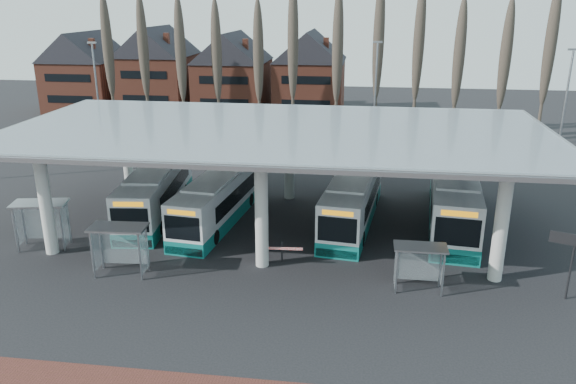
# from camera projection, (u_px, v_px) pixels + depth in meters

# --- Properties ---
(ground) EXTENTS (140.00, 140.00, 0.00)m
(ground) POSITION_uv_depth(u_px,v_px,m) (253.00, 287.00, 27.75)
(ground) COLOR black
(ground) RESTS_ON ground
(station_canopy) EXTENTS (32.00, 16.00, 6.34)m
(station_canopy) POSITION_uv_depth(u_px,v_px,m) (277.00, 138.00, 33.42)
(station_canopy) COLOR #BABAB5
(station_canopy) RESTS_ON ground
(poplar_row) EXTENTS (45.10, 1.10, 14.50)m
(poplar_row) POSITION_uv_depth(u_px,v_px,m) (315.00, 50.00, 55.87)
(poplar_row) COLOR #473D33
(poplar_row) RESTS_ON ground
(townhouse_row) EXTENTS (36.80, 10.30, 12.25)m
(townhouse_row) POSITION_uv_depth(u_px,v_px,m) (195.00, 65.00, 69.10)
(townhouse_row) COLOR brown
(townhouse_row) RESTS_ON ground
(lamp_post_a) EXTENTS (0.80, 0.16, 10.17)m
(lamp_post_a) POSITION_uv_depth(u_px,v_px,m) (98.00, 99.00, 48.94)
(lamp_post_a) COLOR slate
(lamp_post_a) RESTS_ON ground
(lamp_post_b) EXTENTS (0.80, 0.16, 10.17)m
(lamp_post_b) POSITION_uv_depth(u_px,v_px,m) (375.00, 97.00, 49.66)
(lamp_post_b) COLOR slate
(lamp_post_b) RESTS_ON ground
(lamp_post_c) EXTENTS (0.80, 0.16, 10.17)m
(lamp_post_c) POSITION_uv_depth(u_px,v_px,m) (563.00, 114.00, 42.26)
(lamp_post_c) COLOR slate
(lamp_post_c) RESTS_ON ground
(bus_0) EXTENTS (3.61, 11.68, 3.19)m
(bus_0) POSITION_uv_depth(u_px,v_px,m) (156.00, 191.00, 37.07)
(bus_0) COLOR white
(bus_0) RESTS_ON ground
(bus_1) EXTENTS (3.55, 11.23, 3.07)m
(bus_1) POSITION_uv_depth(u_px,v_px,m) (219.00, 199.00, 35.75)
(bus_1) COLOR white
(bus_1) RESTS_ON ground
(bus_2) EXTENTS (3.83, 11.65, 3.18)m
(bus_2) POSITION_uv_depth(u_px,v_px,m) (353.00, 200.00, 35.57)
(bus_2) COLOR white
(bus_2) RESTS_ON ground
(bus_3) EXTENTS (4.00, 12.72, 3.47)m
(bus_3) POSITION_uv_depth(u_px,v_px,m) (453.00, 198.00, 35.35)
(bus_3) COLOR white
(bus_3) RESTS_ON ground
(shelter_0) EXTENTS (3.20, 2.04, 2.76)m
(shelter_0) POSITION_uv_depth(u_px,v_px,m) (42.00, 214.00, 31.75)
(shelter_0) COLOR gray
(shelter_0) RESTS_ON ground
(shelter_1) EXTENTS (2.94, 1.59, 2.66)m
(shelter_1) POSITION_uv_depth(u_px,v_px,m) (120.00, 239.00, 28.65)
(shelter_1) COLOR gray
(shelter_1) RESTS_ON ground
(shelter_2) EXTENTS (2.53, 1.27, 2.34)m
(shelter_2) POSITION_uv_depth(u_px,v_px,m) (419.00, 257.00, 27.10)
(shelter_2) COLOR gray
(shelter_2) RESTS_ON ground
(info_sign_0) EXTENTS (2.11, 0.93, 3.31)m
(info_sign_0) POSITION_uv_depth(u_px,v_px,m) (575.00, 245.00, 25.81)
(info_sign_0) COLOR black
(info_sign_0) RESTS_ON ground
(barrier) EXTENTS (2.36, 0.70, 1.18)m
(barrier) POSITION_uv_depth(u_px,v_px,m) (281.00, 249.00, 29.86)
(barrier) COLOR black
(barrier) RESTS_ON ground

